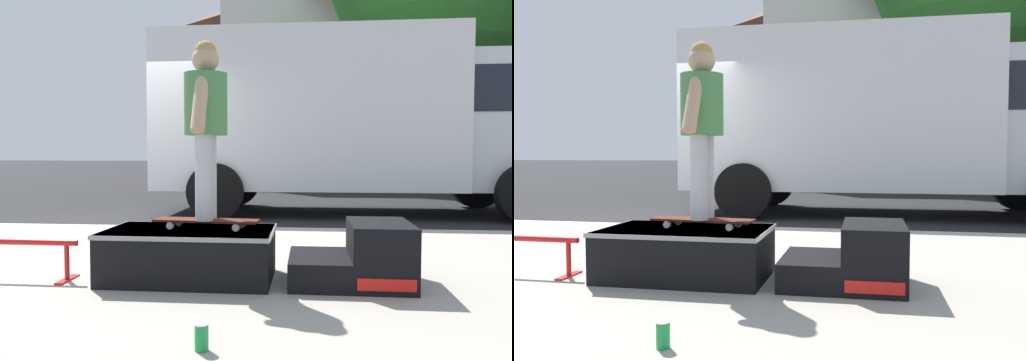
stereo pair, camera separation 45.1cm
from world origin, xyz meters
The scene contains 8 objects.
ground_plane centered at (0.00, 0.00, 0.00)m, with size 140.00×140.00×0.00m, color black.
skate_box centered at (1.97, -3.22, 0.32)m, with size 1.23×0.75×0.37m.
kicker_ramp centered at (3.21, -3.22, 0.30)m, with size 0.86×0.69×0.44m.
skateboard centered at (2.08, -3.17, 0.55)m, with size 0.80×0.28×0.07m.
skater_kid centered at (2.08, -3.17, 1.33)m, with size 0.32×0.67×1.31m.
soda_can centered at (2.34, -4.56, 0.18)m, with size 0.07×0.07×0.13m.
box_truck centered at (3.75, 2.20, 1.70)m, with size 6.91×2.63×3.05m.
house_behind centered at (4.56, 12.74, 4.24)m, with size 9.54×8.23×8.40m.
Camera 2 is at (3.29, -6.80, 1.05)m, focal length 35.73 mm.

